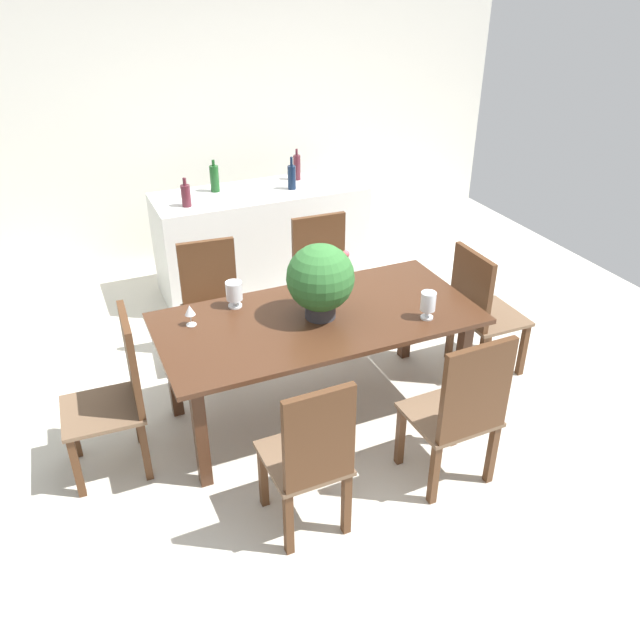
{
  "coord_description": "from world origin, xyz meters",
  "views": [
    {
      "loc": [
        -1.42,
        -3.54,
        2.79
      ],
      "look_at": [
        0.07,
        -0.14,
        0.64
      ],
      "focal_mm": 36.31,
      "sensor_mm": 36.0,
      "label": 1
    }
  ],
  "objects_px": {
    "kitchen_counter": "(262,240)",
    "wine_bottle_green": "(297,167)",
    "flower_centerpiece": "(320,279)",
    "wine_bottle_amber": "(215,178)",
    "crystal_vase_center_near": "(234,292)",
    "chair_near_left": "(311,456)",
    "chair_far_right": "(323,272)",
    "chair_head_end": "(118,390)",
    "wine_bottle_clear": "(292,177)",
    "chair_near_right": "(462,408)",
    "wine_bottle_dark": "(186,195)",
    "dining_table": "(318,328)",
    "crystal_vase_left": "(428,303)",
    "chair_foot_end": "(480,307)",
    "chair_far_left": "(212,297)",
    "wine_glass": "(190,311)"
  },
  "relations": [
    {
      "from": "crystal_vase_center_near",
      "to": "crystal_vase_left",
      "type": "bearing_deg",
      "value": -30.79
    },
    {
      "from": "chair_near_left",
      "to": "chair_far_left",
      "type": "distance_m",
      "value": 1.9
    },
    {
      "from": "crystal_vase_center_near",
      "to": "wine_bottle_green",
      "type": "xyz_separation_m",
      "value": [
        1.16,
        1.79,
        0.18
      ]
    },
    {
      "from": "chair_far_left",
      "to": "wine_bottle_green",
      "type": "distance_m",
      "value": 1.74
    },
    {
      "from": "chair_far_right",
      "to": "chair_near_right",
      "type": "distance_m",
      "value": 1.92
    },
    {
      "from": "chair_far_left",
      "to": "wine_bottle_dark",
      "type": "relative_size",
      "value": 3.93
    },
    {
      "from": "flower_centerpiece",
      "to": "wine_bottle_clear",
      "type": "bearing_deg",
      "value": 73.51
    },
    {
      "from": "flower_centerpiece",
      "to": "wine_glass",
      "type": "distance_m",
      "value": 0.83
    },
    {
      "from": "dining_table",
      "to": "chair_far_right",
      "type": "relative_size",
      "value": 2.05
    },
    {
      "from": "wine_bottle_clear",
      "to": "chair_head_end",
      "type": "bearing_deg",
      "value": -134.15
    },
    {
      "from": "wine_bottle_clear",
      "to": "chair_far_left",
      "type": "bearing_deg",
      "value": -137.2
    },
    {
      "from": "wine_glass",
      "to": "wine_bottle_green",
      "type": "bearing_deg",
      "value": 52.18
    },
    {
      "from": "chair_head_end",
      "to": "chair_near_left",
      "type": "bearing_deg",
      "value": 42.97
    },
    {
      "from": "wine_bottle_clear",
      "to": "flower_centerpiece",
      "type": "bearing_deg",
      "value": -106.49
    },
    {
      "from": "dining_table",
      "to": "chair_foot_end",
      "type": "distance_m",
      "value": 1.28
    },
    {
      "from": "dining_table",
      "to": "crystal_vase_left",
      "type": "bearing_deg",
      "value": -25.54
    },
    {
      "from": "dining_table",
      "to": "wine_bottle_clear",
      "type": "xyz_separation_m",
      "value": [
        0.58,
        1.9,
        0.37
      ]
    },
    {
      "from": "dining_table",
      "to": "chair_foot_end",
      "type": "relative_size",
      "value": 2.08
    },
    {
      "from": "chair_far_right",
      "to": "wine_bottle_dark",
      "type": "xyz_separation_m",
      "value": [
        -0.84,
        0.88,
        0.47
      ]
    },
    {
      "from": "chair_near_left",
      "to": "dining_table",
      "type": "bearing_deg",
      "value": -116.37
    },
    {
      "from": "chair_far_right",
      "to": "chair_near_left",
      "type": "bearing_deg",
      "value": -113.49
    },
    {
      "from": "crystal_vase_left",
      "to": "kitchen_counter",
      "type": "relative_size",
      "value": 0.1
    },
    {
      "from": "crystal_vase_center_near",
      "to": "wine_bottle_amber",
      "type": "distance_m",
      "value": 1.82
    },
    {
      "from": "chair_head_end",
      "to": "kitchen_counter",
      "type": "relative_size",
      "value": 0.55
    },
    {
      "from": "kitchen_counter",
      "to": "wine_bottle_clear",
      "type": "bearing_deg",
      "value": -13.89
    },
    {
      "from": "dining_table",
      "to": "chair_near_left",
      "type": "height_order",
      "value": "chair_near_left"
    },
    {
      "from": "flower_centerpiece",
      "to": "wine_glass",
      "type": "bearing_deg",
      "value": 163.79
    },
    {
      "from": "chair_foot_end",
      "to": "flower_centerpiece",
      "type": "height_order",
      "value": "flower_centerpiece"
    },
    {
      "from": "crystal_vase_left",
      "to": "wine_glass",
      "type": "height_order",
      "value": "crystal_vase_left"
    },
    {
      "from": "chair_near_right",
      "to": "wine_bottle_dark",
      "type": "xyz_separation_m",
      "value": [
        -0.84,
        2.8,
        0.46
      ]
    },
    {
      "from": "dining_table",
      "to": "flower_centerpiece",
      "type": "bearing_deg",
      "value": -31.64
    },
    {
      "from": "wine_bottle_green",
      "to": "crystal_vase_left",
      "type": "bearing_deg",
      "value": -92.32
    },
    {
      "from": "chair_near_left",
      "to": "chair_far_right",
      "type": "bearing_deg",
      "value": -116.53
    },
    {
      "from": "dining_table",
      "to": "chair_foot_end",
      "type": "xyz_separation_m",
      "value": [
        1.28,
        0.0,
        -0.12
      ]
    },
    {
      "from": "flower_centerpiece",
      "to": "crystal_vase_center_near",
      "type": "bearing_deg",
      "value": 142.86
    },
    {
      "from": "kitchen_counter",
      "to": "crystal_vase_left",
      "type": "bearing_deg",
      "value": -81.93
    },
    {
      "from": "wine_bottle_clear",
      "to": "crystal_vase_left",
      "type": "bearing_deg",
      "value": -88.87
    },
    {
      "from": "chair_head_end",
      "to": "wine_bottle_dark",
      "type": "xyz_separation_m",
      "value": [
        0.89,
        1.84,
        0.47
      ]
    },
    {
      "from": "chair_near_right",
      "to": "wine_bottle_dark",
      "type": "bearing_deg",
      "value": -74.8
    },
    {
      "from": "flower_centerpiece",
      "to": "wine_bottle_amber",
      "type": "xyz_separation_m",
      "value": [
        -0.07,
        2.12,
        0.03
      ]
    },
    {
      "from": "chair_near_left",
      "to": "crystal_vase_center_near",
      "type": "height_order",
      "value": "chair_near_left"
    },
    {
      "from": "chair_far_right",
      "to": "chair_head_end",
      "type": "xyz_separation_m",
      "value": [
        -1.73,
        -0.96,
        0.01
      ]
    },
    {
      "from": "chair_foot_end",
      "to": "chair_head_end",
      "type": "relative_size",
      "value": 0.95
    },
    {
      "from": "kitchen_counter",
      "to": "wine_bottle_clear",
      "type": "distance_m",
      "value": 0.64
    },
    {
      "from": "kitchen_counter",
      "to": "wine_bottle_green",
      "type": "bearing_deg",
      "value": 20.84
    },
    {
      "from": "kitchen_counter",
      "to": "wine_bottle_dark",
      "type": "height_order",
      "value": "wine_bottle_dark"
    },
    {
      "from": "chair_near_left",
      "to": "wine_bottle_amber",
      "type": "relative_size",
      "value": 3.59
    },
    {
      "from": "chair_far_left",
      "to": "dining_table",
      "type": "bearing_deg",
      "value": -59.56
    },
    {
      "from": "chair_head_end",
      "to": "wine_bottle_green",
      "type": "height_order",
      "value": "wine_bottle_green"
    },
    {
      "from": "chair_far_right",
      "to": "wine_bottle_amber",
      "type": "relative_size",
      "value": 3.56
    }
  ]
}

